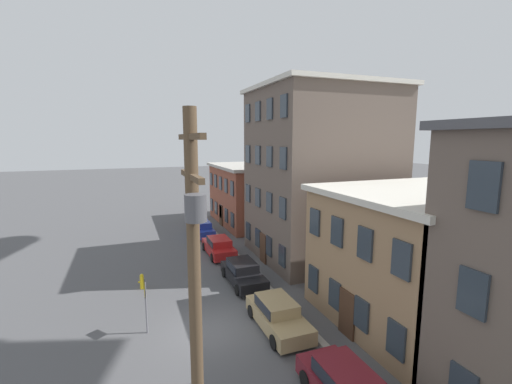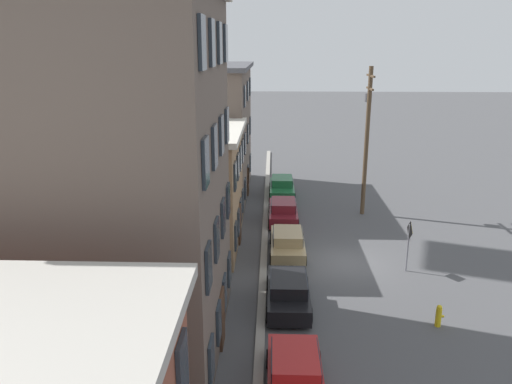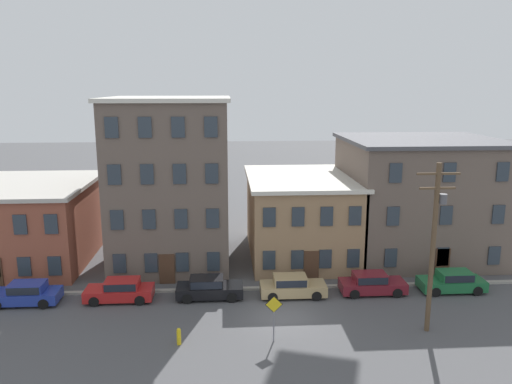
{
  "view_description": "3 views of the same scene",
  "coord_description": "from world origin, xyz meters",
  "views": [
    {
      "loc": [
        15.05,
        -3.33,
        9.16
      ],
      "look_at": [
        -0.01,
        2.44,
        6.65
      ],
      "focal_mm": 24.0,
      "sensor_mm": 36.0,
      "label": 1
    },
    {
      "loc": [
        -24.41,
        4.08,
        11.11
      ],
      "look_at": [
        0.86,
        4.94,
        3.6
      ],
      "focal_mm": 35.0,
      "sensor_mm": 36.0,
      "label": 2
    },
    {
      "loc": [
        -3.51,
        -27.93,
        13.83
      ],
      "look_at": [
        -1.36,
        5.41,
        6.74
      ],
      "focal_mm": 35.0,
      "sensor_mm": 36.0,
      "label": 3
    }
  ],
  "objects": [
    {
      "name": "ground_plane",
      "position": [
        0.0,
        0.0,
        0.0
      ],
      "size": [
        200.0,
        200.0,
        0.0
      ],
      "primitive_type": "plane",
      "color": "#4C4C4F"
    },
    {
      "name": "kerb_strip",
      "position": [
        0.0,
        4.5,
        0.08
      ],
      "size": [
        56.0,
        0.36,
        0.16
      ],
      "primitive_type": "cube",
      "color": "#9E998E",
      "rests_on": "ground_plane"
    },
    {
      "name": "apartment_midblock",
      "position": [
        -7.67,
        10.69,
        6.53
      ],
      "size": [
        9.3,
        9.9,
        13.04
      ],
      "color": "#66564C",
      "rests_on": "ground_plane"
    },
    {
      "name": "apartment_far",
      "position": [
        2.69,
        11.65,
        3.36
      ],
      "size": [
        8.69,
        11.83,
        6.68
      ],
      "color": "#9E7A56",
      "rests_on": "ground_plane"
    },
    {
      "name": "apartment_annex",
      "position": [
        12.44,
        11.26,
        4.88
      ],
      "size": [
        12.21,
        11.03,
        9.73
      ],
      "color": "#66564C",
      "rests_on": "ground_plane"
    },
    {
      "name": "car_red",
      "position": [
        -10.44,
        3.28,
        0.75
      ],
      "size": [
        4.4,
        1.92,
        1.43
      ],
      "color": "#B21E1E",
      "rests_on": "ground_plane"
    },
    {
      "name": "car_black",
      "position": [
        -4.65,
        3.33,
        0.75
      ],
      "size": [
        4.4,
        1.92,
        1.43
      ],
      "color": "black",
      "rests_on": "ground_plane"
    },
    {
      "name": "car_tan",
      "position": [
        0.91,
        3.22,
        0.75
      ],
      "size": [
        4.4,
        1.92,
        1.43
      ],
      "color": "tan",
      "rests_on": "ground_plane"
    },
    {
      "name": "car_maroon",
      "position": [
        6.39,
        3.36,
        0.75
      ],
      "size": [
        4.4,
        1.92,
        1.43
      ],
      "color": "maroon",
      "rests_on": "ground_plane"
    },
    {
      "name": "car_green",
      "position": [
        12.05,
        3.35,
        0.75
      ],
      "size": [
        4.4,
        1.92,
        1.43
      ],
      "color": "#1E6638",
      "rests_on": "ground_plane"
    },
    {
      "name": "caution_sign",
      "position": [
        -0.91,
        -2.79,
        1.8
      ],
      "size": [
        0.97,
        0.08,
        2.69
      ],
      "color": "slate",
      "rests_on": "ground_plane"
    },
    {
      "name": "utility_pole",
      "position": [
        8.1,
        -2.07,
        5.5
      ],
      "size": [
        2.4,
        0.44,
        9.8
      ],
      "color": "brown",
      "rests_on": "ground_plane"
    },
    {
      "name": "fire_hydrant",
      "position": [
        -6.11,
        -2.76,
        0.48
      ],
      "size": [
        0.24,
        0.34,
        0.96
      ],
      "color": "yellow",
      "rests_on": "ground_plane"
    }
  ]
}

